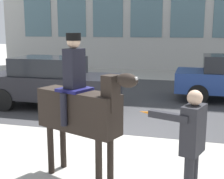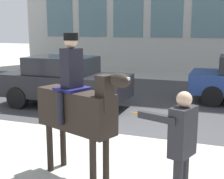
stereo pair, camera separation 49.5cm
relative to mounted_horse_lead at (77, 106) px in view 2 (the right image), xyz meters
The scene contains 5 objects.
ground_plane 2.26m from the mounted_horse_lead, 90.79° to the left, with size 80.00×80.00×0.00m, color #9E9B93.
road_surface 6.74m from the mounted_horse_lead, 90.22° to the left, with size 22.22×8.50×0.01m.
mounted_horse_lead is the anchor object (origin of this frame).
pedestrian_bystander 1.92m from the mounted_horse_lead, 19.59° to the right, with size 0.91×0.45×1.76m.
street_car_near_lane 5.16m from the mounted_horse_lead, 121.09° to the left, with size 4.20×1.83×1.64m.
Camera 2 is at (2.30, -6.40, 2.53)m, focal length 50.00 mm.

